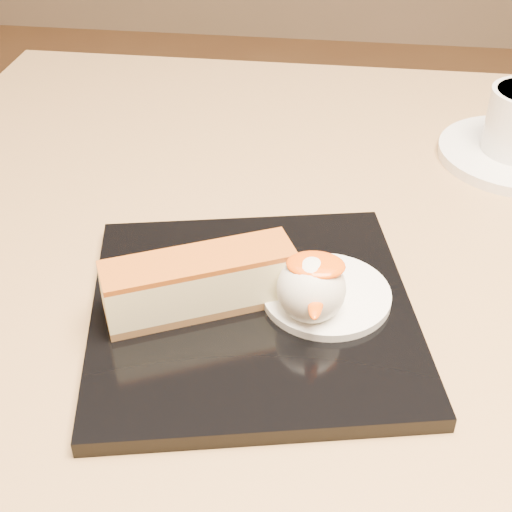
# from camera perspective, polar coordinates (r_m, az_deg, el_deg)

# --- Properties ---
(table) EXTENTS (0.80, 0.80, 0.72)m
(table) POSITION_cam_1_polar(r_m,az_deg,el_deg) (0.66, 4.32, -11.21)
(table) COLOR black
(table) RESTS_ON ground
(dessert_plate) EXTENTS (0.26, 0.26, 0.01)m
(dessert_plate) POSITION_cam_1_polar(r_m,az_deg,el_deg) (0.50, -0.31, -4.52)
(dessert_plate) COLOR black
(dessert_plate) RESTS_ON table
(cheesecake) EXTENTS (0.13, 0.09, 0.04)m
(cheesecake) POSITION_cam_1_polar(r_m,az_deg,el_deg) (0.48, -4.54, -2.13)
(cheesecake) COLOR brown
(cheesecake) RESTS_ON dessert_plate
(cream_smear) EXTENTS (0.09, 0.09, 0.01)m
(cream_smear) POSITION_cam_1_polar(r_m,az_deg,el_deg) (0.50, 5.64, -3.10)
(cream_smear) COLOR white
(cream_smear) RESTS_ON dessert_plate
(ice_cream_scoop) EXTENTS (0.05, 0.05, 0.05)m
(ice_cream_scoop) POSITION_cam_1_polar(r_m,az_deg,el_deg) (0.47, 4.44, -2.62)
(ice_cream_scoop) COLOR white
(ice_cream_scoop) RESTS_ON cream_smear
(mango_sauce) EXTENTS (0.04, 0.03, 0.01)m
(mango_sauce) POSITION_cam_1_polar(r_m,az_deg,el_deg) (0.46, 4.81, -0.73)
(mango_sauce) COLOR #FF5408
(mango_sauce) RESTS_ON ice_cream_scoop
(mint_sprig) EXTENTS (0.04, 0.03, 0.00)m
(mint_sprig) POSITION_cam_1_polar(r_m,az_deg,el_deg) (0.52, 2.58, -0.70)
(mint_sprig) COLOR #30882C
(mint_sprig) RESTS_ON cream_smear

